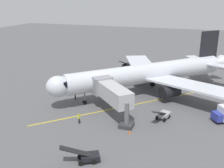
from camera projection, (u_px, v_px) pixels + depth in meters
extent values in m
plane|color=#565659|center=(158.00, 91.00, 54.14)|extent=(220.00, 220.00, 0.00)
cube|color=yellow|center=(141.00, 103.00, 47.88)|extent=(28.29, 28.61, 0.01)
cylinder|color=silver|center=(148.00, 73.00, 51.94)|extent=(26.61, 26.85, 3.80)
ellipsoid|color=silver|center=(58.00, 86.00, 44.34)|extent=(5.38, 5.38, 3.61)
cone|color=silver|center=(217.00, 63.00, 59.65)|extent=(4.54, 4.54, 3.42)
cube|color=black|center=(66.00, 82.00, 44.75)|extent=(3.42, 3.41, 0.90)
cube|color=silver|center=(193.00, 86.00, 46.43)|extent=(17.74, 11.37, 0.36)
cylinder|color=black|center=(170.00, 91.00, 48.09)|extent=(4.03, 4.03, 2.30)
cylinder|color=black|center=(162.00, 93.00, 47.36)|extent=(1.63, 1.62, 2.10)
cube|color=silver|center=(141.00, 64.00, 60.93)|extent=(11.53, 17.72, 0.36)
cylinder|color=black|center=(137.00, 75.00, 57.96)|extent=(4.03, 4.03, 2.30)
cylinder|color=black|center=(130.00, 76.00, 57.23)|extent=(1.63, 1.62, 2.10)
cube|color=black|center=(209.00, 47.00, 57.19)|extent=(3.63, 3.67, 7.20)
cube|color=silver|center=(217.00, 65.00, 55.36)|extent=(6.80, 5.02, 0.24)
cube|color=silver|center=(196.00, 59.00, 60.81)|extent=(5.07, 6.79, 0.24)
cylinder|color=slate|center=(84.00, 95.00, 47.06)|extent=(0.24, 0.24, 2.77)
cylinder|color=black|center=(85.00, 102.00, 47.50)|extent=(0.81, 0.81, 0.70)
cylinder|color=slate|center=(168.00, 85.00, 51.67)|extent=(0.24, 0.24, 2.77)
cylinder|color=black|center=(167.00, 92.00, 52.11)|extent=(1.09, 1.10, 1.10)
cylinder|color=slate|center=(153.00, 78.00, 56.09)|extent=(0.24, 0.24, 2.77)
cylinder|color=black|center=(153.00, 84.00, 56.54)|extent=(1.09, 1.10, 1.10)
cube|color=#B7B7BC|center=(113.00, 93.00, 41.88)|extent=(8.23, 8.18, 2.50)
cube|color=gray|center=(102.00, 85.00, 45.71)|extent=(4.24, 4.24, 3.00)
cylinder|color=slate|center=(127.00, 115.00, 38.68)|extent=(0.70, 0.70, 3.90)
cube|color=#333338|center=(126.00, 125.00, 39.21)|extent=(2.00, 2.00, 0.60)
cylinder|color=#23232D|center=(79.00, 121.00, 40.23)|extent=(0.26, 0.26, 0.88)
cube|color=#D8EA19|center=(79.00, 116.00, 39.99)|extent=(0.28, 0.40, 0.60)
cube|color=silver|center=(79.00, 116.00, 39.99)|extent=(0.29, 0.42, 0.10)
sphere|color=#9E7051|center=(79.00, 114.00, 39.85)|extent=(0.22, 0.22, 0.22)
cylinder|color=#23232D|center=(75.00, 97.00, 49.57)|extent=(0.26, 0.26, 0.88)
cube|color=#D8EA19|center=(75.00, 94.00, 49.33)|extent=(0.39, 0.25, 0.60)
cube|color=silver|center=(75.00, 94.00, 49.33)|extent=(0.41, 0.26, 0.10)
sphere|color=brown|center=(75.00, 91.00, 49.19)|extent=(0.22, 0.22, 0.22)
cube|color=#9E9EA3|center=(164.00, 115.00, 41.94)|extent=(2.10, 2.55, 0.60)
cube|color=black|center=(160.00, 113.00, 40.44)|extent=(2.01, 3.85, 1.61)
cylinder|color=black|center=(164.00, 120.00, 40.80)|extent=(0.43, 0.69, 0.64)
cylinder|color=black|center=(157.00, 118.00, 41.54)|extent=(0.43, 0.69, 0.64)
cylinder|color=black|center=(169.00, 117.00, 41.93)|extent=(0.43, 0.69, 0.64)
cylinder|color=black|center=(161.00, 114.00, 42.67)|extent=(0.43, 0.69, 0.64)
cube|color=#2D3899|center=(219.00, 116.00, 40.45)|extent=(2.44, 2.51, 1.20)
cube|color=black|center=(215.00, 115.00, 40.25)|extent=(1.02, 1.54, 0.70)
cylinder|color=black|center=(220.00, 122.00, 39.99)|extent=(0.85, 0.65, 0.84)
cylinder|color=black|center=(215.00, 118.00, 41.20)|extent=(0.85, 0.65, 0.84)
cube|color=black|center=(127.00, 65.00, 71.94)|extent=(2.10, 2.55, 0.60)
cube|color=black|center=(124.00, 63.00, 70.44)|extent=(2.01, 3.85, 1.61)
cylinder|color=black|center=(126.00, 67.00, 70.80)|extent=(0.43, 0.69, 0.64)
cylinder|color=black|center=(122.00, 66.00, 71.54)|extent=(0.43, 0.69, 0.64)
cylinder|color=black|center=(129.00, 66.00, 71.93)|extent=(0.43, 0.69, 0.64)
cylinder|color=black|center=(126.00, 65.00, 72.67)|extent=(0.43, 0.69, 0.64)
cube|color=black|center=(90.00, 157.00, 31.01)|extent=(2.65, 2.40, 0.60)
cube|color=black|center=(76.00, 151.00, 30.44)|extent=(3.70, 2.65, 1.61)
cylinder|color=black|center=(81.00, 163.00, 30.30)|extent=(0.68, 0.54, 0.64)
cylinder|color=black|center=(80.00, 157.00, 31.51)|extent=(0.68, 0.54, 0.64)
cylinder|color=black|center=(94.00, 162.00, 30.56)|extent=(0.68, 0.54, 0.64)
cylinder|color=black|center=(93.00, 155.00, 31.77)|extent=(0.68, 0.54, 0.64)
cone|color=#F2590F|center=(130.00, 132.00, 37.38)|extent=(0.32, 0.32, 0.55)
cone|color=#F2590F|center=(61.00, 82.00, 58.96)|extent=(0.32, 0.32, 0.55)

